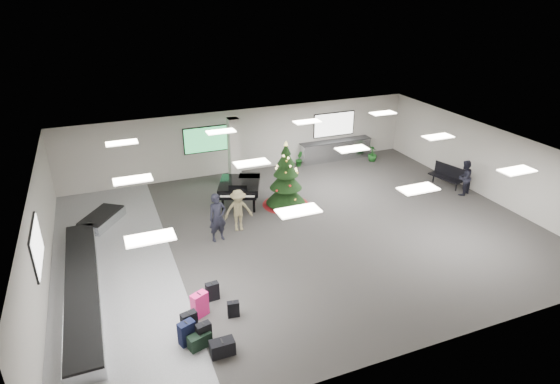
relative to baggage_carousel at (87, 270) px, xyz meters
name	(u,v)px	position (x,y,z in m)	size (l,w,h in m)	color
ground	(302,231)	(7.84, 0.08, -0.21)	(18.00, 18.00, 0.00)	#3C3937
room_envelope	(287,171)	(7.46, 0.75, 2.12)	(18.02, 14.02, 3.21)	beige
baggage_carousel	(87,270)	(0.00, 0.00, 0.00)	(2.28, 9.71, 0.43)	silver
service_counter	(335,150)	(12.84, 6.73, 0.33)	(4.05, 0.65, 1.08)	silver
suitcase_0	(204,333)	(2.85, -4.51, 0.10)	(0.44, 0.30, 0.64)	black
suitcase_1	(189,323)	(2.57, -3.99, 0.12)	(0.48, 0.33, 0.69)	black
pink_suitcase	(200,305)	(3.01, -3.36, 0.16)	(0.55, 0.45, 0.77)	#FF217A
suitcase_3	(212,291)	(3.53, -2.77, 0.08)	(0.41, 0.25, 0.60)	black
navy_suitcase	(187,333)	(2.43, -4.37, 0.13)	(0.51, 0.40, 0.70)	black
green_duffel	(200,340)	(2.70, -4.63, -0.01)	(0.68, 0.47, 0.43)	black
suitcase_7	(233,309)	(3.90, -3.77, 0.03)	(0.36, 0.23, 0.51)	black
black_duffel	(222,348)	(3.19, -5.12, 0.00)	(0.64, 0.35, 0.44)	black
christmas_tree	(286,184)	(8.17, 2.55, 0.78)	(2.04, 2.04, 2.91)	maroon
grand_piano	(239,186)	(6.31, 3.26, 0.66)	(2.33, 2.61, 1.23)	black
bench	(448,175)	(16.03, 1.55, 0.36)	(0.91, 1.69, 1.02)	black
traveler_a	(218,218)	(4.66, 0.68, 0.73)	(0.69, 0.45, 1.89)	black
traveler_b	(238,210)	(5.60, 1.14, 0.64)	(1.10, 0.63, 1.70)	#8D8057
traveler_bench	(464,178)	(16.05, 0.52, 0.61)	(0.80, 0.62, 1.64)	black
potted_plant_left	(299,159)	(10.61, 6.58, 0.18)	(0.43, 0.35, 0.79)	#144014
potted_plant_right	(373,153)	(14.59, 5.78, 0.22)	(0.48, 0.48, 0.86)	#144014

